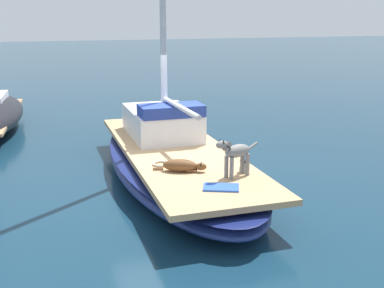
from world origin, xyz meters
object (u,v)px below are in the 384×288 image
Objects in this scene: dog_brown at (182,166)px; dog_grey at (235,153)px; deck_towel at (221,187)px; sailboat_main at (176,164)px; coiled_rope at (161,164)px; deck_winch at (244,166)px.

dog_grey reaches higher than dog_brown.
dog_grey is at bearing 45.78° from deck_towel.
coiled_rope is (-0.59, -0.98, 0.35)m from sailboat_main.
sailboat_main is 2.51m from deck_towel.
deck_winch reaches higher than sailboat_main.
dog_brown is 4.26× the size of deck_winch.
sailboat_main is 22.56× the size of coiled_rope.
dog_grey reaches higher than sailboat_main.
dog_grey is at bearing -143.29° from deck_winch.
dog_grey is (0.41, -2.03, 0.75)m from sailboat_main.
dog_grey reaches higher than deck_towel.
dog_grey is 0.45m from deck_winch.
coiled_rope is (-1.00, 1.06, -0.40)m from dog_grey.
dog_grey is 1.63× the size of deck_towel.
deck_winch is at bearing -70.25° from sailboat_main.
coiled_rope reaches higher than deck_towel.
dog_brown is 0.98× the size of dog_grey.
deck_winch is 0.38× the size of deck_towel.
dog_brown is at bearing -103.36° from sailboat_main.
sailboat_main is at bearing 109.75° from deck_winch.
deck_towel is (-0.03, -2.48, 0.34)m from sailboat_main.
deck_winch is (0.26, 0.19, -0.32)m from dog_grey.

